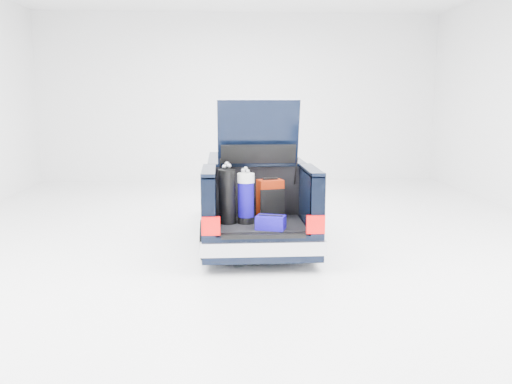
{
  "coord_description": "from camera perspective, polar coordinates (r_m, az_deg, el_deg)",
  "views": [
    {
      "loc": [
        -0.59,
        -9.56,
        2.46
      ],
      "look_at": [
        0.0,
        -0.5,
        0.91
      ],
      "focal_mm": 38.0,
      "sensor_mm": 36.0,
      "label": 1
    }
  ],
  "objects": [
    {
      "name": "blue_golf_bag",
      "position": [
        8.22,
        -1.07,
        -0.61
      ],
      "size": [
        0.31,
        0.31,
        0.87
      ],
      "rotation": [
        0.0,
        0.0,
        0.22
      ],
      "color": "black",
      "rests_on": "car"
    },
    {
      "name": "ground",
      "position": [
        9.89,
        -0.19,
        -4.73
      ],
      "size": [
        14.0,
        14.0,
        0.0
      ],
      "primitive_type": "plane",
      "color": "white",
      "rests_on": "ground"
    },
    {
      "name": "car",
      "position": [
        9.85,
        -0.23,
        -0.78
      ],
      "size": [
        1.87,
        4.65,
        2.47
      ],
      "color": "black",
      "rests_on": "ground"
    },
    {
      "name": "red_suitcase",
      "position": [
        8.6,
        1.49,
        -0.74
      ],
      "size": [
        0.44,
        0.35,
        0.65
      ],
      "rotation": [
        0.0,
        0.0,
        0.25
      ],
      "color": "maroon",
      "rests_on": "car"
    },
    {
      "name": "black_golf_bag",
      "position": [
        8.21,
        -3.04,
        -0.44
      ],
      "size": [
        0.35,
        0.36,
        0.93
      ],
      "rotation": [
        0.0,
        0.0,
        -0.42
      ],
      "color": "black",
      "rests_on": "car"
    },
    {
      "name": "blue_duffel",
      "position": [
        7.89,
        1.56,
        -3.23
      ],
      "size": [
        0.47,
        0.38,
        0.22
      ],
      "rotation": [
        0.0,
        0.0,
        -0.32
      ],
      "color": "#110583",
      "rests_on": "car"
    }
  ]
}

